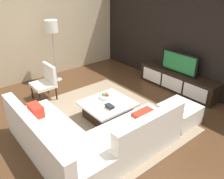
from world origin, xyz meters
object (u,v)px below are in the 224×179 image
(media_console, at_px, (177,81))
(sectional_couch, at_px, (87,138))
(television, at_px, (179,63))
(floor_lamp, at_px, (52,30))
(fruit_bowl, at_px, (106,96))
(coffee_table, at_px, (107,110))
(accent_chair_near, at_px, (46,80))
(ottoman, at_px, (179,114))
(book_stack, at_px, (110,107))

(media_console, height_order, sectional_couch, sectional_couch)
(television, height_order, floor_lamp, floor_lamp)
(sectional_couch, xyz_separation_m, fruit_bowl, (-0.80, 1.04, 0.14))
(coffee_table, distance_m, accent_chair_near, 1.81)
(television, height_order, fruit_bowl, television)
(sectional_couch, xyz_separation_m, ottoman, (0.47, 2.02, -0.09))
(accent_chair_near, bearing_deg, television, 57.23)
(coffee_table, relative_size, ottoman, 1.45)
(sectional_couch, height_order, fruit_bowl, sectional_couch)
(media_console, distance_m, television, 0.53)
(fruit_bowl, bearing_deg, accent_chair_near, -155.45)
(ottoman, bearing_deg, sectional_couch, -103.10)
(coffee_table, bearing_deg, book_stack, -27.42)
(fruit_bowl, relative_size, book_stack, 1.40)
(media_console, distance_m, coffee_table, 2.30)
(fruit_bowl, height_order, book_stack, fruit_bowl)
(coffee_table, distance_m, floor_lamp, 2.84)
(coffee_table, xyz_separation_m, ottoman, (1.09, 1.07, -0.00))
(coffee_table, relative_size, floor_lamp, 0.58)
(fruit_bowl, bearing_deg, ottoman, 37.61)
(floor_lamp, bearing_deg, book_stack, -4.58)
(accent_chair_near, bearing_deg, floor_lamp, 139.44)
(floor_lamp, xyz_separation_m, fruit_bowl, (2.35, -0.01, -1.05))
(coffee_table, relative_size, fruit_bowl, 3.63)
(television, xyz_separation_m, ottoman, (0.99, -1.22, -0.58))
(coffee_table, xyz_separation_m, fruit_bowl, (-0.18, 0.10, 0.23))
(ottoman, bearing_deg, fruit_bowl, -142.39)
(book_stack, bearing_deg, fruit_bowl, 152.24)
(media_console, relative_size, fruit_bowl, 8.06)
(coffee_table, height_order, floor_lamp, floor_lamp)
(coffee_table, xyz_separation_m, accent_chair_near, (-1.68, -0.59, 0.29))
(media_console, relative_size, ottoman, 3.22)
(coffee_table, relative_size, book_stack, 5.09)
(fruit_bowl, distance_m, book_stack, 0.46)
(floor_lamp, bearing_deg, coffee_table, -2.37)
(coffee_table, height_order, accent_chair_near, accent_chair_near)
(television, relative_size, sectional_couch, 0.45)
(ottoman, distance_m, book_stack, 1.48)
(media_console, bearing_deg, ottoman, -51.17)
(television, xyz_separation_m, sectional_couch, (0.52, -3.25, -0.49))
(media_console, relative_size, coffee_table, 2.22)
(ottoman, relative_size, book_stack, 3.51)
(book_stack, bearing_deg, media_console, 92.92)
(sectional_couch, bearing_deg, accent_chair_near, 171.15)
(coffee_table, bearing_deg, fruit_bowl, 151.83)
(coffee_table, xyz_separation_m, book_stack, (0.22, -0.12, 0.22))
(media_console, height_order, television, television)
(television, height_order, sectional_couch, television)
(media_console, relative_size, book_stack, 11.30)
(sectional_couch, relative_size, floor_lamp, 1.38)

